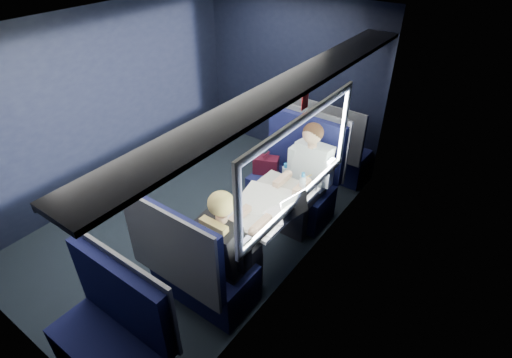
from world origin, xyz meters
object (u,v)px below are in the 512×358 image
Objects in this scene: bottle_small at (302,183)px; woman at (227,244)px; laptop at (288,210)px; cup at (314,186)px; seat_row_front at (330,151)px; seat_bay_far at (196,268)px; man at (307,173)px; table at (267,207)px; seat_row_back at (114,341)px; seat_bay_near at (294,181)px.

woman is at bearing -97.53° from bottle_small.
woman reaches higher than laptop.
laptop is 0.42m from bottle_small.
seat_row_front is at bearing 109.29° from cup.
laptop is (0.48, 0.81, 0.39)m from seat_bay_far.
seat_bay_far is 1.35m from bottle_small.
seat_row_front reaches higher than bottle_small.
man reaches higher than cup.
man reaches higher than table.
laptop reaches higher than table.
table is 0.76× the size of man.
man is (0.25, 1.57, 0.30)m from seat_bay_far.
seat_bay_far is 0.92m from seat_row_back.
seat_bay_near is at bearing 90.25° from seat_row_back.
seat_bay_far reaches higher than bottle_small.
woman is 1.17m from cup.
seat_bay_far is 1.02m from laptop.
cup is (-0.00, 0.51, -0.02)m from laptop.
table is 0.44m from bottle_small.
laptop is at bearing 70.31° from woman.
laptop is at bearing -77.72° from bottle_small.
table is 0.86× the size of seat_row_back.
man is 0.35m from cup.
laptop is at bearing -62.47° from seat_bay_near.
woman reaches higher than table.
table is 0.70m from man.
cup is (0.47, 1.31, 0.37)m from seat_bay_far.
laptop is 4.32× the size of cup.
bottle_small is at bearing -68.67° from man.
seat_bay_near is 1.09× the size of seat_row_back.
seat_row_front is at bearing 90.00° from seat_row_back.
man is 3.50× the size of laptop.
man reaches higher than seat_bay_far.
seat_row_front and seat_row_back have the same top height.
woman is at bearing 77.07° from seat_row_back.
man reaches higher than bottle_small.
man is at bearing 111.33° from bottle_small.
seat_row_front is at bearing 102.83° from man.
bottle_small is at bearing 82.47° from woman.
table is 0.79× the size of seat_bay_near.
woman reaches higher than seat_row_front.
cup is at bearing 78.92° from woman.
seat_bay_near reaches higher than table.
seat_bay_near is at bearing -90.71° from seat_row_front.
table is at bearing 84.20° from seat_row_back.
cup is at bearing -49.04° from man.
man is 15.13× the size of cup.
bottle_small is at bearing 102.28° from laptop.
seat_row_back is 5.04× the size of bottle_small.
table is 0.93m from seat_bay_far.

